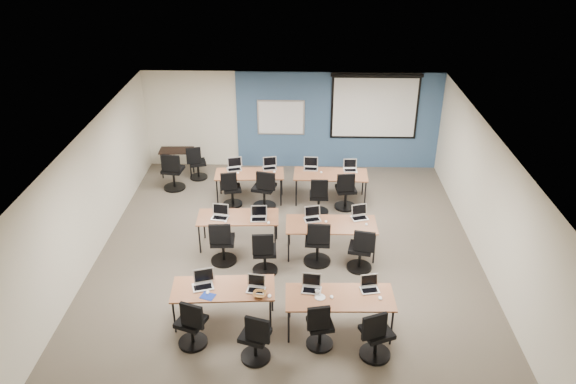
{
  "coord_description": "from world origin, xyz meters",
  "views": [
    {
      "loc": [
        0.27,
        -9.92,
        6.69
      ],
      "look_at": [
        -0.0,
        0.4,
        1.29
      ],
      "focal_mm": 35.0,
      "sensor_mm": 36.0,
      "label": 1
    }
  ],
  "objects_px": {
    "training_table_front_left": "(223,290)",
    "laptop_2": "(311,286)",
    "laptop_7": "(359,215)",
    "whiteboard": "(281,118)",
    "task_chair_5": "(264,256)",
    "laptop_0": "(203,282)",
    "task_chair_10": "(319,199)",
    "training_table_back_left": "(250,175)",
    "laptop_8": "(234,166)",
    "laptop_6": "(312,216)",
    "laptop_4": "(220,214)",
    "training_table_back_right": "(331,176)",
    "task_chair_3": "(376,338)",
    "laptop_9": "(270,166)",
    "laptop_5": "(259,216)",
    "training_table_mid_right": "(331,226)",
    "task_chair_8": "(231,192)",
    "laptop_11": "(350,167)",
    "projector_screen": "(375,103)",
    "training_table_mid_left": "(238,218)",
    "laptop_10": "(311,166)",
    "task_chair_11": "(346,193)",
    "spare_chair_b": "(173,174)",
    "task_chair_9": "(265,192)",
    "task_chair_1": "(256,341)",
    "task_chair_7": "(361,253)",
    "training_table_front_right": "(340,299)",
    "task_chair_6": "(318,246)",
    "utility_table": "(177,153)",
    "task_chair_4": "(222,246)",
    "laptop_1": "(256,286)",
    "spare_chair_a": "(197,165)"
  },
  "relations": [
    {
      "from": "laptop_0",
      "to": "task_chair_9",
      "type": "relative_size",
      "value": 0.34
    },
    {
      "from": "whiteboard",
      "to": "laptop_6",
      "type": "bearing_deg",
      "value": -78.95
    },
    {
      "from": "laptop_4",
      "to": "laptop_8",
      "type": "distance_m",
      "value": 2.39
    },
    {
      "from": "laptop_0",
      "to": "task_chair_10",
      "type": "distance_m",
      "value": 4.39
    },
    {
      "from": "laptop_0",
      "to": "laptop_9",
      "type": "relative_size",
      "value": 1.05
    },
    {
      "from": "training_table_front_left",
      "to": "task_chair_10",
      "type": "relative_size",
      "value": 1.82
    },
    {
      "from": "laptop_2",
      "to": "laptop_7",
      "type": "bearing_deg",
      "value": 74.55
    },
    {
      "from": "training_table_front_right",
      "to": "task_chair_3",
      "type": "bearing_deg",
      "value": -50.74
    },
    {
      "from": "task_chair_1",
      "to": "task_chair_7",
      "type": "relative_size",
      "value": 0.99
    },
    {
      "from": "projector_screen",
      "to": "laptop_10",
      "type": "xyz_separation_m",
      "value": [
        -1.7,
        -1.65,
        -1.09
      ]
    },
    {
      "from": "training_table_front_right",
      "to": "training_table_mid_left",
      "type": "xyz_separation_m",
      "value": [
        -2.01,
        2.65,
        -0.0
      ]
    },
    {
      "from": "training_table_mid_left",
      "to": "laptop_11",
      "type": "xyz_separation_m",
      "value": [
        2.54,
        2.38,
        0.11
      ]
    },
    {
      "from": "training_table_back_left",
      "to": "laptop_8",
      "type": "height_order",
      "value": "laptop_8"
    },
    {
      "from": "whiteboard",
      "to": "laptop_0",
      "type": "xyz_separation_m",
      "value": [
        -1.11,
        -6.5,
        -0.65
      ]
    },
    {
      "from": "training_table_front_left",
      "to": "spare_chair_b",
      "type": "height_order",
      "value": "spare_chair_b"
    },
    {
      "from": "laptop_2",
      "to": "laptop_6",
      "type": "height_order",
      "value": "same"
    },
    {
      "from": "training_table_mid_left",
      "to": "training_table_back_left",
      "type": "distance_m",
      "value": 2.11
    },
    {
      "from": "training_table_back_left",
      "to": "laptop_7",
      "type": "height_order",
      "value": "laptop_7"
    },
    {
      "from": "training_table_front_left",
      "to": "laptop_2",
      "type": "bearing_deg",
      "value": -3.29
    },
    {
      "from": "task_chair_4",
      "to": "task_chair_5",
      "type": "bearing_deg",
      "value": -23.94
    },
    {
      "from": "laptop_7",
      "to": "task_chair_7",
      "type": "distance_m",
      "value": 0.94
    },
    {
      "from": "task_chair_3",
      "to": "spare_chair_a",
      "type": "height_order",
      "value": "task_chair_3"
    },
    {
      "from": "training_table_back_right",
      "to": "task_chair_1",
      "type": "relative_size",
      "value": 1.83
    },
    {
      "from": "task_chair_5",
      "to": "task_chair_7",
      "type": "bearing_deg",
      "value": 0.55
    },
    {
      "from": "task_chair_3",
      "to": "laptop_7",
      "type": "distance_m",
      "value": 3.35
    },
    {
      "from": "task_chair_1",
      "to": "task_chair_6",
      "type": "xyz_separation_m",
      "value": [
        1.05,
        2.77,
        0.03
      ]
    },
    {
      "from": "training_table_mid_right",
      "to": "task_chair_10",
      "type": "relative_size",
      "value": 1.92
    },
    {
      "from": "laptop_7",
      "to": "task_chair_5",
      "type": "bearing_deg",
      "value": -168.45
    },
    {
      "from": "laptop_9",
      "to": "laptop_11",
      "type": "bearing_deg",
      "value": -14.17
    },
    {
      "from": "task_chair_9",
      "to": "laptop_11",
      "type": "bearing_deg",
      "value": 33.4
    },
    {
      "from": "task_chair_9",
      "to": "laptop_11",
      "type": "height_order",
      "value": "task_chair_9"
    },
    {
      "from": "task_chair_3",
      "to": "laptop_9",
      "type": "xyz_separation_m",
      "value": [
        -2.02,
        5.73,
        0.38
      ]
    },
    {
      "from": "projector_screen",
      "to": "laptop_7",
      "type": "bearing_deg",
      "value": -99.74
    },
    {
      "from": "laptop_8",
      "to": "training_table_back_right",
      "type": "bearing_deg",
      "value": -20.59
    },
    {
      "from": "laptop_2",
      "to": "laptop_4",
      "type": "bearing_deg",
      "value": 135.37
    },
    {
      "from": "whiteboard",
      "to": "laptop_6",
      "type": "xyz_separation_m",
      "value": [
        0.81,
        -4.16,
        -0.66
      ]
    },
    {
      "from": "laptop_2",
      "to": "task_chair_6",
      "type": "xyz_separation_m",
      "value": [
        0.15,
        1.82,
        -0.36
      ]
    },
    {
      "from": "task_chair_1",
      "to": "laptop_7",
      "type": "relative_size",
      "value": 2.88
    },
    {
      "from": "task_chair_11",
      "to": "spare_chair_b",
      "type": "relative_size",
      "value": 0.96
    },
    {
      "from": "laptop_5",
      "to": "task_chair_11",
      "type": "distance_m",
      "value": 2.67
    },
    {
      "from": "task_chair_11",
      "to": "utility_table",
      "type": "relative_size",
      "value": 1.13
    },
    {
      "from": "laptop_1",
      "to": "laptop_8",
      "type": "height_order",
      "value": "laptop_8"
    },
    {
      "from": "laptop_4",
      "to": "laptop_11",
      "type": "relative_size",
      "value": 1.04
    },
    {
      "from": "laptop_5",
      "to": "training_table_back_left",
      "type": "bearing_deg",
      "value": 97.24
    },
    {
      "from": "training_table_front_right",
      "to": "task_chair_10",
      "type": "xyz_separation_m",
      "value": [
        -0.26,
        4.08,
        -0.29
      ]
    },
    {
      "from": "whiteboard",
      "to": "task_chair_5",
      "type": "bearing_deg",
      "value": -91.61
    },
    {
      "from": "task_chair_5",
      "to": "task_chair_11",
      "type": "xyz_separation_m",
      "value": [
        1.78,
        2.7,
        0.0
      ]
    },
    {
      "from": "training_table_mid_right",
      "to": "laptop_7",
      "type": "relative_size",
      "value": 5.51
    },
    {
      "from": "task_chair_8",
      "to": "laptop_11",
      "type": "relative_size",
      "value": 2.89
    },
    {
      "from": "laptop_2",
      "to": "task_chair_9",
      "type": "distance_m",
      "value": 4.29
    }
  ]
}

